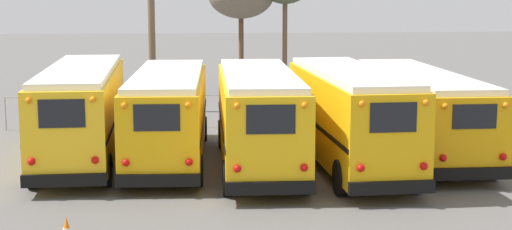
% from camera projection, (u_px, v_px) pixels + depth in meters
% --- Properties ---
extents(ground_plane, '(160.00, 160.00, 0.00)m').
position_uv_depth(ground_plane, '(256.00, 163.00, 26.96)').
color(ground_plane, '#5B5956').
extents(school_bus_0, '(2.69, 10.56, 3.26)m').
position_uv_depth(school_bus_0, '(82.00, 110.00, 27.12)').
color(school_bus_0, yellow).
rests_on(school_bus_0, ground).
extents(school_bus_1, '(2.86, 9.98, 3.10)m').
position_uv_depth(school_bus_1, '(168.00, 113.00, 26.96)').
color(school_bus_1, '#EAAA0F').
rests_on(school_bus_1, ground).
extents(school_bus_2, '(2.73, 9.73, 3.24)m').
position_uv_depth(school_bus_2, '(259.00, 116.00, 25.87)').
color(school_bus_2, yellow).
rests_on(school_bus_2, ground).
extents(school_bus_3, '(2.80, 9.86, 3.30)m').
position_uv_depth(school_bus_3, '(349.00, 115.00, 25.92)').
color(school_bus_3, '#EAAA0F').
rests_on(school_bus_3, ground).
extents(school_bus_4, '(2.57, 10.86, 2.97)m').
position_uv_depth(school_bus_4, '(420.00, 109.00, 28.19)').
color(school_bus_4, '#E5A00C').
rests_on(school_bus_4, ground).
extents(utility_pole, '(1.80, 0.34, 8.34)m').
position_uv_depth(utility_pole, '(152.00, 23.00, 37.49)').
color(utility_pole, brown).
rests_on(utility_pole, ground).
extents(fence_line, '(20.05, 0.06, 1.42)m').
position_uv_depth(fence_line, '(242.00, 104.00, 33.85)').
color(fence_line, '#939399').
rests_on(fence_line, ground).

